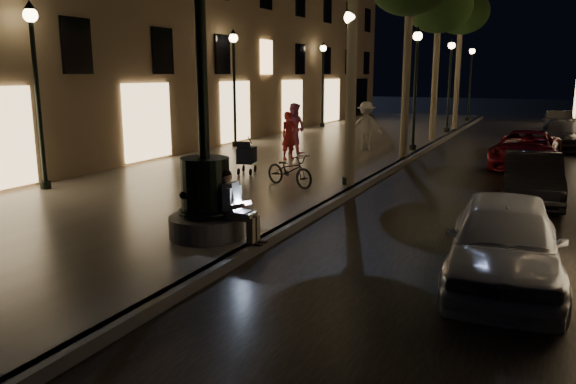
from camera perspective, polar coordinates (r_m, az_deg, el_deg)
The scene contains 25 objects.
ground at distance 22.29m, azimuth 12.69°, elevation 3.34°, with size 120.00×120.00×0.00m, color black.
cobble_lane at distance 21.86m, azimuth 20.39°, elevation 2.74°, with size 6.00×45.00×0.02m, color black.
promenade at distance 23.45m, azimuth 3.10°, elevation 4.27°, with size 8.00×45.00×0.20m, color #67625B.
curb_strip at distance 22.28m, azimuth 12.70°, elevation 3.59°, with size 0.25×45.00×0.20m, color #59595B.
fountain_lamppost at distance 10.47m, azimuth -8.40°, elevation 0.83°, with size 1.40×1.40×5.21m.
seated_man_laptop at distance 10.21m, azimuth -5.48°, elevation -1.16°, with size 0.95×0.32×1.32m.
tree_third at distance 27.18m, azimuth 15.08°, elevation 17.69°, with size 3.00×3.00×7.20m.
tree_far at distance 33.09m, azimuth 17.19°, elevation 16.97°, with size 3.00×3.00×7.50m.
lamp_curb_a at distance 15.39m, azimuth 6.29°, elevation 11.95°, with size 0.36×0.36×4.81m.
lamp_curb_b at distance 23.10m, azimuth 12.87°, elevation 11.68°, with size 0.36×0.36×4.81m.
lamp_curb_c at distance 30.96m, azimuth 16.14°, elevation 11.49°, with size 0.36×0.36×4.81m.
lamp_curb_d at distance 38.88m, azimuth 18.07°, elevation 11.35°, with size 0.36×0.36×4.81m.
lamp_left_a at distance 16.05m, azimuth -24.27°, elevation 10.99°, with size 0.36×0.36×4.81m.
lamp_left_b at distance 23.85m, azimuth -5.50°, elevation 11.91°, with size 0.36×0.36×4.81m.
lamp_left_c at distance 32.86m, azimuth 3.57°, elevation 11.91°, with size 0.36×0.36×4.81m.
stroller at distance 17.24m, azimuth -4.23°, elevation 3.74°, with size 0.66×1.12×1.13m.
car_front at distance 9.19m, azimuth 21.11°, elevation -4.70°, with size 1.65×4.10×1.40m, color #B2B4BB.
car_second at distance 15.39m, azimuth 23.54°, elevation 1.30°, with size 1.34×3.84×1.26m, color black.
car_third at distance 21.12m, azimuth 23.07°, elevation 3.96°, with size 2.11×4.58×1.27m, color maroon.
car_rear at distance 27.14m, azimuth 26.15°, elevation 5.23°, with size 1.76×4.33×1.26m, color #2F2E34.
car_fifth at distance 34.76m, azimuth 25.79°, elevation 6.43°, with size 1.29×3.69×1.22m, color gray.
pedestrian_red at distance 20.13m, azimuth 0.09°, elevation 5.76°, with size 0.62×0.41×1.70m, color red.
pedestrian_pink at distance 21.58m, azimuth 0.62°, elevation 6.47°, with size 0.94×0.73×1.93m, color #CB6B9D.
pedestrian_white at distance 22.82m, azimuth 7.92°, elevation 6.66°, with size 1.25×0.72×1.93m, color silver.
bicycle at distance 15.22m, azimuth 0.16°, elevation 2.22°, with size 0.59×1.68×0.88m, color black.
Camera 1 is at (4.69, -6.56, 3.19)m, focal length 35.00 mm.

